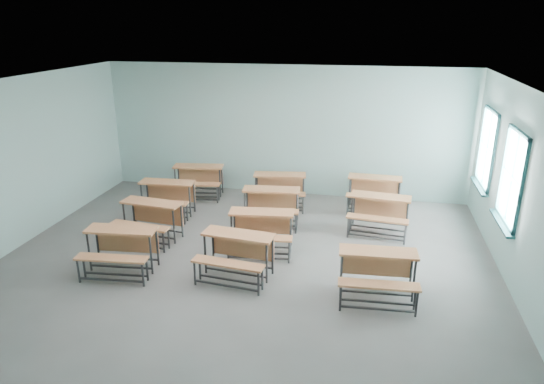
{
  "coord_description": "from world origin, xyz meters",
  "views": [
    {
      "loc": [
        2.08,
        -7.58,
        4.2
      ],
      "look_at": [
        0.28,
        1.2,
        1.0
      ],
      "focal_mm": 32.0,
      "sensor_mm": 36.0,
      "label": 1
    }
  ],
  "objects_px": {
    "desk_unit_r2c2": "(380,209)",
    "desk_unit_r3c0": "(198,176)",
    "desk_unit_r0c0": "(120,244)",
    "desk_unit_r1c1": "(261,226)",
    "desk_unit_r0c2": "(378,268)",
    "desk_unit_r3c2": "(374,188)",
    "desk_unit_r2c0": "(166,193)",
    "desk_unit_r2c1": "(271,201)",
    "desk_unit_r3c1": "(280,185)",
    "desk_unit_r0c1": "(236,249)",
    "desk_unit_r1c0": "(150,215)"
  },
  "relations": [
    {
      "from": "desk_unit_r3c0",
      "to": "desk_unit_r3c1",
      "type": "xyz_separation_m",
      "value": [
        2.12,
        -0.27,
        0.0
      ]
    },
    {
      "from": "desk_unit_r1c0",
      "to": "desk_unit_r2c0",
      "type": "height_order",
      "value": "same"
    },
    {
      "from": "desk_unit_r0c0",
      "to": "desk_unit_r2c0",
      "type": "relative_size",
      "value": 1.02
    },
    {
      "from": "desk_unit_r1c0",
      "to": "desk_unit_r3c2",
      "type": "xyz_separation_m",
      "value": [
        4.39,
        2.57,
        0.0
      ]
    },
    {
      "from": "desk_unit_r0c2",
      "to": "desk_unit_r1c1",
      "type": "bearing_deg",
      "value": 146.32
    },
    {
      "from": "desk_unit_r1c1",
      "to": "desk_unit_r3c2",
      "type": "bearing_deg",
      "value": 45.0
    },
    {
      "from": "desk_unit_r0c2",
      "to": "desk_unit_r3c0",
      "type": "relative_size",
      "value": 0.96
    },
    {
      "from": "desk_unit_r1c1",
      "to": "desk_unit_r2c0",
      "type": "relative_size",
      "value": 1.03
    },
    {
      "from": "desk_unit_r2c1",
      "to": "desk_unit_r3c2",
      "type": "xyz_separation_m",
      "value": [
        2.17,
        1.31,
        0.0
      ]
    },
    {
      "from": "desk_unit_r1c1",
      "to": "desk_unit_r2c2",
      "type": "distance_m",
      "value": 2.58
    },
    {
      "from": "desk_unit_r0c0",
      "to": "desk_unit_r1c1",
      "type": "bearing_deg",
      "value": 24.8
    },
    {
      "from": "desk_unit_r3c2",
      "to": "desk_unit_r0c1",
      "type": "bearing_deg",
      "value": -119.88
    },
    {
      "from": "desk_unit_r0c1",
      "to": "desk_unit_r3c0",
      "type": "height_order",
      "value": "same"
    },
    {
      "from": "desk_unit_r2c1",
      "to": "desk_unit_r2c2",
      "type": "distance_m",
      "value": 2.28
    },
    {
      "from": "desk_unit_r2c0",
      "to": "desk_unit_r3c0",
      "type": "relative_size",
      "value": 0.95
    },
    {
      "from": "desk_unit_r3c0",
      "to": "desk_unit_r3c2",
      "type": "xyz_separation_m",
      "value": [
        4.31,
        -0.04,
        0.0
      ]
    },
    {
      "from": "desk_unit_r2c1",
      "to": "desk_unit_r3c0",
      "type": "distance_m",
      "value": 2.53
    },
    {
      "from": "desk_unit_r1c0",
      "to": "desk_unit_r2c1",
      "type": "relative_size",
      "value": 1.0
    },
    {
      "from": "desk_unit_r3c0",
      "to": "desk_unit_r0c0",
      "type": "bearing_deg",
      "value": -97.99
    },
    {
      "from": "desk_unit_r0c1",
      "to": "desk_unit_r2c2",
      "type": "xyz_separation_m",
      "value": [
        2.39,
        2.41,
        0.0
      ]
    },
    {
      "from": "desk_unit_r0c1",
      "to": "desk_unit_r3c2",
      "type": "xyz_separation_m",
      "value": [
        2.28,
        3.69,
        0.0
      ]
    },
    {
      "from": "desk_unit_r0c0",
      "to": "desk_unit_r2c1",
      "type": "height_order",
      "value": "same"
    },
    {
      "from": "desk_unit_r2c2",
      "to": "desk_unit_r3c0",
      "type": "relative_size",
      "value": 0.98
    },
    {
      "from": "desk_unit_r0c1",
      "to": "desk_unit_r2c0",
      "type": "xyz_separation_m",
      "value": [
        -2.3,
        2.4,
        0.0
      ]
    },
    {
      "from": "desk_unit_r0c1",
      "to": "desk_unit_r0c2",
      "type": "relative_size",
      "value": 1.03
    },
    {
      "from": "desk_unit_r3c0",
      "to": "desk_unit_r1c1",
      "type": "bearing_deg",
      "value": -58.1
    },
    {
      "from": "desk_unit_r0c2",
      "to": "desk_unit_r1c1",
      "type": "relative_size",
      "value": 0.97
    },
    {
      "from": "desk_unit_r0c2",
      "to": "desk_unit_r3c0",
      "type": "bearing_deg",
      "value": 134.74
    },
    {
      "from": "desk_unit_r0c1",
      "to": "desk_unit_r2c1",
      "type": "xyz_separation_m",
      "value": [
        0.11,
        2.38,
        0.0
      ]
    },
    {
      "from": "desk_unit_r1c0",
      "to": "desk_unit_r1c1",
      "type": "bearing_deg",
      "value": 5.01
    },
    {
      "from": "desk_unit_r2c0",
      "to": "desk_unit_r1c1",
      "type": "bearing_deg",
      "value": -31.14
    },
    {
      "from": "desk_unit_r3c0",
      "to": "desk_unit_r3c2",
      "type": "height_order",
      "value": "same"
    },
    {
      "from": "desk_unit_r0c0",
      "to": "desk_unit_r2c2",
      "type": "height_order",
      "value": "same"
    },
    {
      "from": "desk_unit_r0c2",
      "to": "desk_unit_r2c2",
      "type": "distance_m",
      "value": 2.6
    },
    {
      "from": "desk_unit_r2c1",
      "to": "desk_unit_r3c2",
      "type": "height_order",
      "value": "same"
    },
    {
      "from": "desk_unit_r0c0",
      "to": "desk_unit_r3c0",
      "type": "distance_m",
      "value": 3.94
    },
    {
      "from": "desk_unit_r2c0",
      "to": "desk_unit_r3c2",
      "type": "relative_size",
      "value": 1.01
    },
    {
      "from": "desk_unit_r1c0",
      "to": "desk_unit_r3c2",
      "type": "height_order",
      "value": "same"
    },
    {
      "from": "desk_unit_r0c0",
      "to": "desk_unit_r3c2",
      "type": "relative_size",
      "value": 1.03
    },
    {
      "from": "desk_unit_r0c2",
      "to": "desk_unit_r3c2",
      "type": "height_order",
      "value": "same"
    },
    {
      "from": "desk_unit_r0c0",
      "to": "desk_unit_r3c2",
      "type": "distance_m",
      "value": 5.82
    },
    {
      "from": "desk_unit_r0c0",
      "to": "desk_unit_r3c2",
      "type": "bearing_deg",
      "value": 37.01
    },
    {
      "from": "desk_unit_r1c1",
      "to": "desk_unit_r3c1",
      "type": "xyz_separation_m",
      "value": [
        -0.1,
        2.39,
        0.0
      ]
    },
    {
      "from": "desk_unit_r0c1",
      "to": "desk_unit_r1c0",
      "type": "bearing_deg",
      "value": 157.97
    },
    {
      "from": "desk_unit_r0c0",
      "to": "desk_unit_r3c1",
      "type": "height_order",
      "value": "same"
    },
    {
      "from": "desk_unit_r3c1",
      "to": "desk_unit_r2c0",
      "type": "bearing_deg",
      "value": -164.02
    },
    {
      "from": "desk_unit_r1c1",
      "to": "desk_unit_r2c1",
      "type": "relative_size",
      "value": 1.0
    },
    {
      "from": "desk_unit_r2c0",
      "to": "desk_unit_r3c2",
      "type": "xyz_separation_m",
      "value": [
        4.58,
        1.29,
        0.0
      ]
    },
    {
      "from": "desk_unit_r0c2",
      "to": "desk_unit_r3c2",
      "type": "relative_size",
      "value": 1.02
    },
    {
      "from": "desk_unit_r2c1",
      "to": "desk_unit_r3c1",
      "type": "relative_size",
      "value": 0.98
    }
  ]
}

